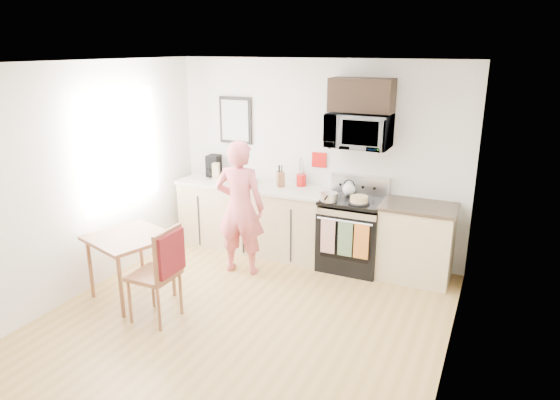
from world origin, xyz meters
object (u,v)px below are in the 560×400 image
at_px(microwave, 359,131).
at_px(dining_table, 129,243).
at_px(chair, 164,263).
at_px(cake, 359,200).
at_px(range, 352,235).
at_px(person, 240,208).

height_order(microwave, dining_table, microwave).
xyz_separation_m(chair, cake, (1.44, 1.93, 0.31)).
height_order(range, cake, range).
height_order(person, dining_table, person).
xyz_separation_m(range, dining_table, (-2.02, -1.80, 0.22)).
relative_size(microwave, cake, 2.88).
bearing_deg(chair, dining_table, 157.74).
relative_size(person, cake, 6.42).
bearing_deg(person, cake, -168.12).
xyz_separation_m(range, cake, (0.11, -0.16, 0.53)).
distance_m(dining_table, cake, 2.71).
xyz_separation_m(person, chair, (-0.10, -1.39, -0.18)).
xyz_separation_m(microwave, chair, (-1.33, -2.19, -1.10)).
height_order(microwave, cake, microwave).
height_order(chair, cake, chair).
xyz_separation_m(dining_table, cake, (2.13, 1.65, 0.31)).
distance_m(person, chair, 1.41).
bearing_deg(dining_table, chair, -22.35).
xyz_separation_m(range, microwave, (-0.00, 0.10, 1.32)).
distance_m(dining_table, chair, 0.74).
distance_m(microwave, person, 1.73).
relative_size(chair, cake, 3.90).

